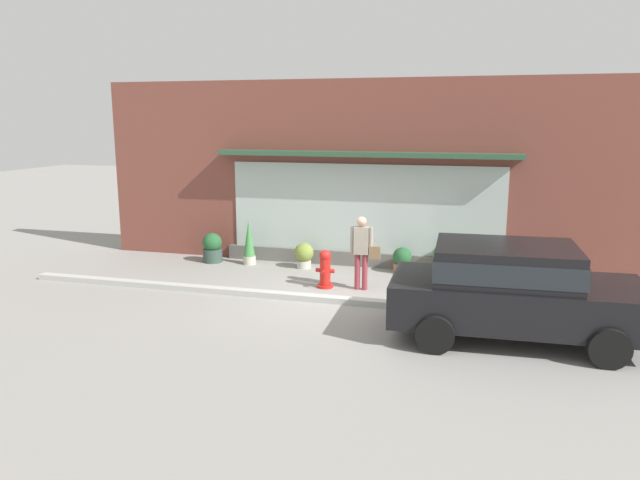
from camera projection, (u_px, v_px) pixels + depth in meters
The scene contains 13 objects.
ground_plane at pixel (334, 299), 12.48m from camera, with size 60.00×60.00×0.00m, color gray.
curb_strip at pixel (332, 299), 12.28m from camera, with size 14.00×0.24×0.12m, color #B2B2AD.
storefront at pixel (366, 176), 15.04m from camera, with size 14.00×0.81×4.63m.
fire_hydrant at pixel (325, 269), 13.30m from camera, with size 0.42×0.39×0.85m.
pedestrian_with_handbag at pixel (362, 248), 13.03m from camera, with size 0.66×0.22×1.62m.
parked_car_black at pixel (512, 287), 10.11m from camera, with size 4.20×2.24×1.62m.
potted_plant_by_entrance at pixel (402, 260), 14.59m from camera, with size 0.46×0.46×0.63m.
potted_plant_window_left at pixel (563, 272), 13.38m from camera, with size 0.39×0.39×0.59m.
potted_plant_doorstep at pixel (490, 270), 13.78m from camera, with size 0.29×0.29×0.52m.
potted_plant_window_right at pixel (212, 248), 15.68m from camera, with size 0.50×0.50×0.77m.
potted_plant_corner_tall at pixel (444, 258), 14.50m from camera, with size 0.54×0.54×0.74m.
potted_plant_near_hydrant at pixel (249, 243), 15.40m from camera, with size 0.32×0.32×1.16m.
potted_plant_window_center at pixel (304, 255), 15.05m from camera, with size 0.48×0.48×0.64m.
Camera 1 is at (2.91, -11.64, 3.68)m, focal length 33.90 mm.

